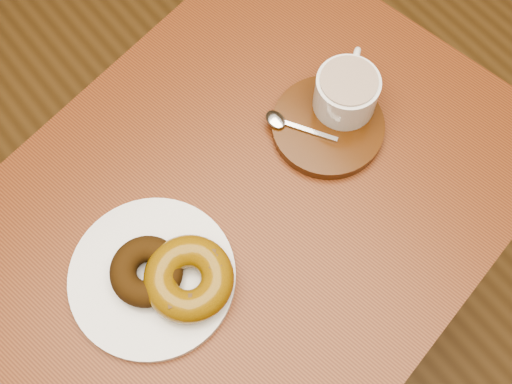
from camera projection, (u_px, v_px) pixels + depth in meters
ground at (254, 332)px, 1.59m from camera, size 6.00×6.00×0.00m
cafe_table at (246, 234)px, 1.01m from camera, size 0.92×0.75×0.77m
donut_plate at (152, 277)px, 0.85m from camera, size 0.30×0.30×0.01m
donut_cinnamon at (147, 271)px, 0.83m from camera, size 0.10×0.10×0.03m
donut_caramel at (189, 279)px, 0.82m from camera, size 0.14×0.14×0.04m
saucer at (328, 126)px, 0.93m from camera, size 0.16×0.16×0.02m
coffee_cup at (347, 91)px, 0.91m from camera, size 0.11×0.09×0.06m
teaspoon at (282, 122)px, 0.92m from camera, size 0.06×0.10×0.01m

